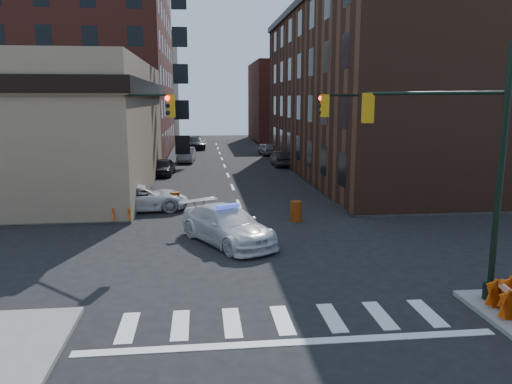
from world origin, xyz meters
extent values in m
plane|color=black|center=(0.00, 0.00, 0.00)|extent=(140.00, 140.00, 0.00)
cube|color=gray|center=(23.00, 32.75, 0.07)|extent=(34.00, 54.50, 0.15)
cube|color=#5E271D|center=(-18.50, 40.00, 12.00)|extent=(25.00, 25.00, 24.00)
cube|color=#46281C|center=(13.00, 22.50, 7.00)|extent=(14.00, 34.00, 14.00)
cube|color=brown|center=(-16.00, 62.00, 8.00)|extent=(20.00, 18.00, 16.00)
cube|color=#5E271D|center=(14.00, 58.00, 6.00)|extent=(16.00, 16.00, 12.00)
cylinder|color=black|center=(6.80, -6.30, 4.15)|extent=(0.20, 0.20, 8.00)
cylinder|color=black|center=(6.80, -6.30, 0.40)|extent=(0.44, 0.44, 0.50)
cylinder|color=black|center=(5.21, -4.71, 6.65)|extent=(3.27, 3.27, 0.12)
cube|color=#BF8C0C|center=(3.62, -3.12, 6.15)|extent=(0.35, 0.35, 1.05)
sphere|color=#FF0C05|center=(3.77, -2.96, 6.50)|extent=(0.22, 0.22, 0.22)
sphere|color=black|center=(3.77, -2.96, 6.17)|extent=(0.22, 0.22, 0.22)
sphere|color=black|center=(3.77, -2.96, 5.84)|extent=(0.22, 0.22, 0.22)
cylinder|color=black|center=(-6.80, 6.30, 4.15)|extent=(0.20, 0.20, 8.00)
cylinder|color=black|center=(-6.80, 6.30, 0.40)|extent=(0.44, 0.44, 0.50)
cylinder|color=black|center=(-5.21, 4.71, 6.65)|extent=(3.27, 3.27, 0.12)
cube|color=#BF8C0C|center=(-3.62, 3.12, 6.15)|extent=(0.35, 0.35, 1.05)
sphere|color=#FF0C05|center=(-3.77, 2.96, 6.50)|extent=(0.22, 0.22, 0.22)
sphere|color=black|center=(-3.77, 2.96, 6.17)|extent=(0.22, 0.22, 0.22)
sphere|color=black|center=(-3.77, 2.96, 5.84)|extent=(0.22, 0.22, 0.22)
cylinder|color=black|center=(6.80, 6.30, 4.15)|extent=(0.20, 0.20, 8.00)
cylinder|color=black|center=(6.80, 6.30, 0.40)|extent=(0.44, 0.44, 0.50)
cylinder|color=black|center=(5.21, 4.71, 6.65)|extent=(3.27, 3.27, 0.12)
cube|color=#BF8C0C|center=(3.62, 3.12, 6.15)|extent=(0.35, 0.35, 1.05)
sphere|color=#FF0C05|center=(3.46, 3.27, 6.50)|extent=(0.22, 0.22, 0.22)
sphere|color=black|center=(3.46, 3.27, 6.17)|extent=(0.22, 0.22, 0.22)
sphere|color=black|center=(3.46, 3.27, 5.84)|extent=(0.22, 0.22, 0.22)
cylinder|color=black|center=(7.50, 26.00, 1.45)|extent=(0.24, 0.24, 2.60)
sphere|color=brown|center=(7.50, 26.00, 3.50)|extent=(3.00, 3.00, 3.00)
cylinder|color=black|center=(7.50, 34.00, 1.45)|extent=(0.24, 0.24, 2.60)
sphere|color=brown|center=(7.50, 34.00, 3.50)|extent=(3.00, 3.00, 3.00)
imported|color=silver|center=(-1.17, 1.46, 0.83)|extent=(4.79, 6.14, 1.66)
imported|color=silver|center=(-5.80, 8.74, 0.76)|extent=(5.73, 3.19, 1.51)
imported|color=black|center=(-5.50, 22.55, 0.71)|extent=(2.01, 4.31, 1.43)
imported|color=gray|center=(-3.79, 31.58, 0.75)|extent=(1.92, 4.65, 1.50)
imported|color=black|center=(-3.00, 45.27, 0.81)|extent=(2.87, 5.79, 1.62)
imported|color=black|center=(5.50, 27.43, 0.74)|extent=(1.61, 4.51, 1.48)
imported|color=gray|center=(5.50, 37.30, 0.70)|extent=(2.09, 4.26, 1.40)
imported|color=black|center=(-7.52, 6.36, 1.01)|extent=(0.66, 0.47, 1.72)
imported|color=black|center=(-8.30, 6.19, 0.95)|extent=(0.78, 0.61, 1.60)
imported|color=black|center=(-10.30, 6.00, 1.13)|extent=(1.24, 0.77, 1.97)
cylinder|color=#C24109|center=(2.71, 5.19, 0.55)|extent=(0.80, 0.80, 1.09)
cylinder|color=orange|center=(-3.87, 8.72, 0.53)|extent=(0.69, 0.69, 1.07)
camera|label=1|loc=(-2.32, -20.47, 6.47)|focal=35.00mm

